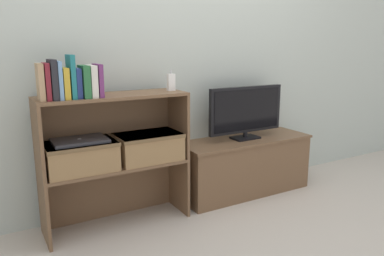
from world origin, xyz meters
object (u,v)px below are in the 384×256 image
Objects in this scene: book_ivory at (92,81)px; laptop at (80,141)px; tv at (246,111)px; book_plum at (98,80)px; tv_stand at (244,165)px; baby_monitor at (171,82)px; book_navy at (77,83)px; book_tan at (40,82)px; storage_basket_right at (148,145)px; book_teal at (71,77)px; storage_basket_left at (81,155)px; book_forest at (84,82)px; book_mustard at (65,83)px; book_skyblue at (59,80)px; book_maroon at (47,82)px; book_charcoal at (53,80)px.

book_ivory is 0.58× the size of laptop.
tv is 3.46× the size of book_plum.
baby_monitor is at bearing -178.02° from tv_stand.
book_plum is 0.39m from laptop.
book_navy reaches higher than tv.
storage_basket_right is (0.66, 0.04, -0.46)m from book_tan.
book_teal is 0.58× the size of storage_basket_left.
book_tan is 0.24m from book_forest.
book_forest is 0.04m from book_ivory.
book_mustard reaches higher than baby_monitor.
book_teal reaches higher than book_plum.
book_tan is 0.95× the size of book_skyblue.
tv_stand is at bearing 2.96° from book_maroon.
storage_basket_left is at bearing 137.14° from book_forest.
book_tan is at bearing 180.00° from book_maroon.
book_skyblue is (0.10, -0.00, 0.01)m from book_tan.
book_tan is 0.48× the size of storage_basket_right.
book_skyblue is (-1.42, -0.08, 0.77)m from tv_stand.
book_charcoal reaches higher than book_navy.
tv is at bearing 3.20° from book_teal.
laptop is at bearing 155.62° from book_ivory.
book_teal is 0.16m from book_plum.
tv_stand is 5.33× the size of book_maroon.
storage_basket_left is (-0.04, 0.04, -0.46)m from book_forest.
storage_basket_right is (0.56, 0.04, -0.47)m from book_skyblue.
book_navy is 0.64m from baby_monitor.
tv_stand is 1.64m from book_charcoal.
book_navy is (0.17, 0.00, -0.02)m from book_maroon.
book_maroon reaches higher than laptop.
laptop is at bearing 12.84° from book_maroon.
book_charcoal reaches higher than book_forest.
tv_stand is 1.70m from book_tan.
book_plum is (0.12, -0.00, 0.01)m from book_navy.
book_plum is (0.08, 0.00, 0.00)m from book_forest.
book_skyblue is 0.75m from baby_monitor.
tv is at bearing 3.04° from book_skyblue.
book_ivory reaches higher than storage_basket_left.
baby_monitor is (0.52, 0.05, -0.04)m from book_plum.
storage_basket_left is at bearing 29.09° from book_mustard.
book_ivory is 0.56m from baby_monitor.
book_plum is at bearing 0.00° from book_ivory.
book_teal reaches higher than book_skyblue.
book_maroon is 1.20× the size of book_navy.
book_forest is 0.44× the size of storage_basket_right.
book_skyblue reaches higher than book_plum.
book_mustard is (0.13, -0.00, -0.01)m from book_tan.
book_charcoal is 0.49m from storage_basket_left.
tv_stand is at bearing 3.45° from book_forest.
baby_monitor is at bearing 1.34° from laptop.
book_teal reaches higher than tv.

